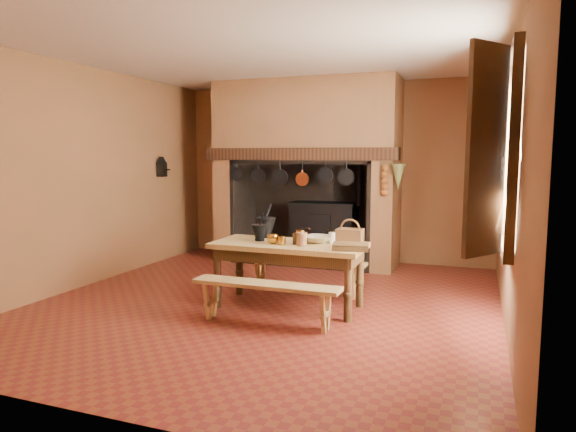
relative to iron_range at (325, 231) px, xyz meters
The scene contains 28 objects.
floor 2.50m from the iron_range, 89.02° to the right, with size 5.50×5.50×0.00m, color maroon.
ceiling 3.37m from the iron_range, 89.02° to the right, with size 5.50×5.50×0.00m, color silver.
back_wall 0.97m from the iron_range, 82.10° to the left, with size 5.00×0.02×2.80m, color brown.
wall_left 3.59m from the iron_range, 135.12° to the right, with size 0.02×5.50×2.80m, color brown.
wall_right 3.65m from the iron_range, 43.91° to the right, with size 0.02×5.50×2.80m, color brown.
wall_front 5.28m from the iron_range, 89.54° to the right, with size 5.00×0.02×2.80m, color brown.
chimney_breast 1.36m from the iron_range, 151.95° to the right, with size 2.95×0.96×2.80m.
iron_range is the anchor object (origin of this frame).
hearth_pans 1.10m from the iron_range, 167.25° to the right, with size 0.51×0.62×0.20m.
hanging_pans 1.12m from the iron_range, 115.02° to the right, with size 1.92×0.29×0.27m.
onion_string 1.49m from the iron_range, 32.25° to the right, with size 0.12×0.10×0.46m, color #B25220, non-canonical shape.
herb_bunch 1.65m from the iron_range, 28.28° to the right, with size 0.20×0.20×0.35m, color brown.
window 3.91m from the iron_range, 49.98° to the right, with size 0.39×1.75×1.76m.
wall_coffee_mill 2.74m from the iron_range, 159.32° to the right, with size 0.23×0.16×0.31m.
work_table 2.54m from the iron_range, 82.60° to the right, with size 1.66×0.74×0.72m.
bench_front 3.19m from the iron_range, 84.11° to the right, with size 1.51×0.26×0.42m.
bench_back 1.96m from the iron_range, 80.35° to the right, with size 1.47×0.26×0.41m.
mortar_large 2.28m from the iron_range, 91.38° to the right, with size 0.23×0.23×0.40m.
mortar_small 2.52m from the iron_range, 90.64° to the right, with size 0.18×0.18×0.31m.
coffee_grinder 2.61m from the iron_range, 79.57° to the right, with size 0.17×0.13×0.19m.
brass_mug_a 2.68m from the iron_range, 83.58° to the right, with size 0.08×0.08×0.09m, color gold.
brass_mug_b 2.37m from the iron_range, 71.95° to the right, with size 0.07×0.07×0.08m, color gold.
mixing_bowl 2.49m from the iron_range, 75.32° to the right, with size 0.31×0.31×0.08m, color beige.
stoneware_crock 2.70m from the iron_range, 78.95° to the right, with size 0.11×0.11×0.14m, color brown.
glass_jar 2.55m from the iron_range, 71.94° to the right, with size 0.07×0.07×0.13m, color beige.
wicker_basket 2.52m from the iron_range, 67.44° to the right, with size 0.29×0.21×0.27m.
wooden_tray 2.89m from the iron_range, 68.47° to the right, with size 0.36×0.26×0.06m, color #3C2513.
brass_cup 2.66m from the iron_range, 85.91° to the right, with size 0.13×0.13×0.10m, color gold.
Camera 1 is at (2.21, -5.26, 1.67)m, focal length 32.00 mm.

